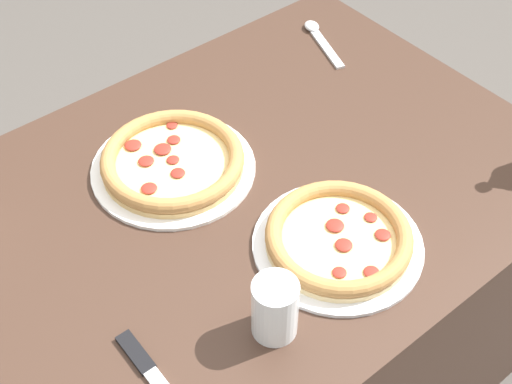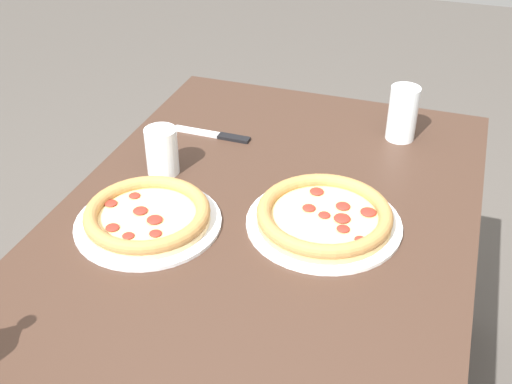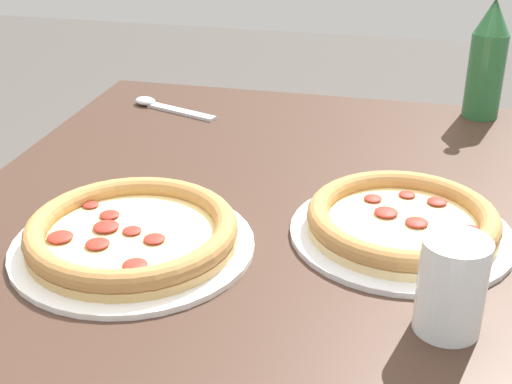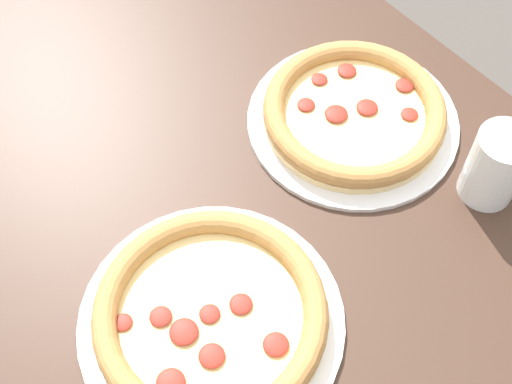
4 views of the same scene
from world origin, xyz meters
name	(u,v)px [view 4 (image 4 of 4)]	position (x,y,z in m)	size (l,w,h in m)	color
table	(269,345)	(0.00, 0.00, 0.35)	(1.28, 0.86, 0.70)	#3D281E
pizza_veggie	(211,316)	(-0.03, 0.13, 0.72)	(0.32, 0.32, 0.04)	white
pizza_pepperoni	(354,114)	(0.08, -0.21, 0.72)	(0.30, 0.30, 0.04)	silver
glass_lemonade	(494,169)	(-0.12, -0.27, 0.75)	(0.07, 0.07, 0.11)	white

